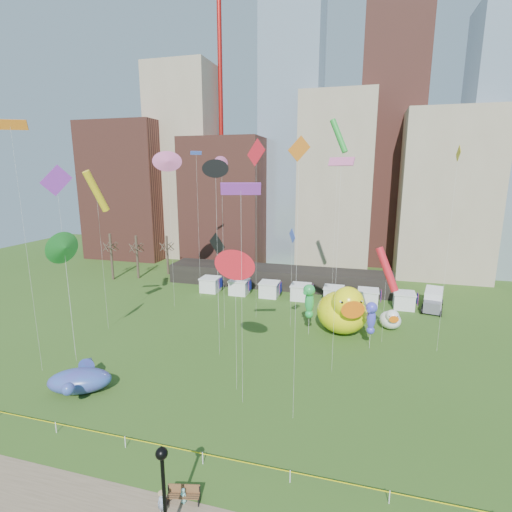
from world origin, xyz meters
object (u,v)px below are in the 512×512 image
(seahorse_purple, at_px, (371,315))
(park_bench, at_px, (184,493))
(big_duck, at_px, (343,310))
(seahorse_green, at_px, (309,298))
(whale_inflatable, at_px, (80,379))
(small_duck, at_px, (391,319))
(toddler, at_px, (183,495))
(box_truck, at_px, (433,299))
(lamppost, at_px, (164,486))
(woman, at_px, (162,504))

(seahorse_purple, xyz_separation_m, park_bench, (-11.00, -24.29, -3.37))
(big_duck, bearing_deg, seahorse_green, -174.52)
(seahorse_green, relative_size, seahorse_purple, 1.17)
(whale_inflatable, bearing_deg, seahorse_purple, 9.05)
(small_duck, height_order, seahorse_purple, seahorse_purple)
(small_duck, bearing_deg, whale_inflatable, -149.54)
(small_duck, bearing_deg, big_duck, -161.92)
(seahorse_green, height_order, toddler, seahorse_green)
(small_duck, distance_m, park_bench, 33.59)
(box_truck, relative_size, toddler, 6.89)
(small_duck, xyz_separation_m, whale_inflatable, (-27.87, -22.20, -0.15))
(box_truck, bearing_deg, park_bench, -104.90)
(lamppost, relative_size, woman, 4.24)
(whale_inflatable, height_order, park_bench, whale_inflatable)
(small_duck, distance_m, seahorse_green, 11.23)
(park_bench, height_order, box_truck, box_truck)
(big_duck, xyz_separation_m, small_duck, (5.78, 2.84, -1.65))
(toddler, bearing_deg, woman, -111.33)
(box_truck, bearing_deg, toddler, -104.82)
(seahorse_purple, distance_m, toddler, 26.95)
(park_bench, xyz_separation_m, lamppost, (0.35, -2.76, 3.15))
(seahorse_green, bearing_deg, park_bench, -79.62)
(big_duck, relative_size, small_duck, 2.40)
(box_truck, bearing_deg, whale_inflatable, -125.75)
(woman, xyz_separation_m, toddler, (0.80, 1.11, -0.23))
(seahorse_purple, bearing_deg, box_truck, 77.98)
(seahorse_green, xyz_separation_m, park_bench, (-3.88, -26.15, -4.08))
(big_duck, bearing_deg, woman, -124.69)
(small_duck, height_order, seahorse_green, seahorse_green)
(small_duck, distance_m, woman, 35.00)
(small_duck, relative_size, box_truck, 0.57)
(whale_inflatable, distance_m, box_truck, 46.61)
(seahorse_purple, relative_size, box_truck, 0.83)
(box_truck, height_order, woman, box_truck)
(small_duck, distance_m, lamppost, 36.08)
(seahorse_green, distance_m, lamppost, 29.15)
(park_bench, height_order, toddler, park_bench)
(park_bench, distance_m, toddler, 0.11)
(seahorse_purple, relative_size, woman, 3.83)
(park_bench, bearing_deg, box_truck, 50.69)
(seahorse_green, height_order, park_bench, seahorse_green)
(toddler, bearing_deg, small_duck, 80.73)
(small_duck, relative_size, lamppost, 0.62)
(toddler, bearing_deg, seahorse_green, 96.12)
(big_duck, xyz_separation_m, park_bench, (-7.80, -27.88, -2.37))
(seahorse_green, bearing_deg, whale_inflatable, -117.04)
(seahorse_green, distance_m, box_truck, 21.55)
(seahorse_green, distance_m, whale_inflatable, 25.56)
(big_duck, distance_m, whale_inflatable, 29.43)
(seahorse_green, height_order, box_truck, seahorse_green)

